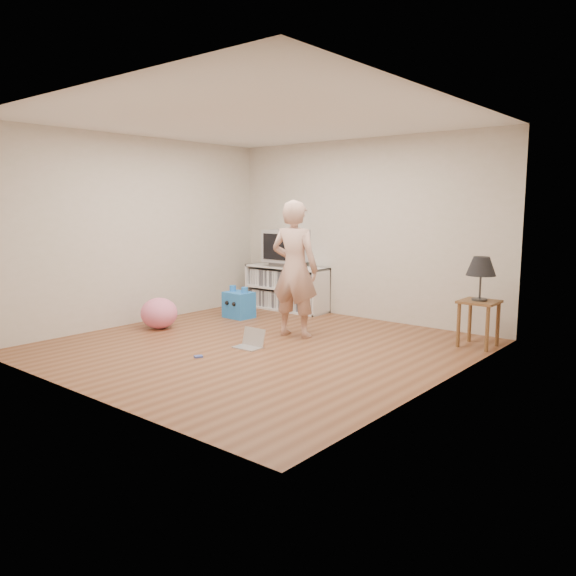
{
  "coord_description": "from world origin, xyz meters",
  "views": [
    {
      "loc": [
        4.38,
        -4.77,
        1.66
      ],
      "look_at": [
        0.11,
        0.4,
        0.66
      ],
      "focal_mm": 35.0,
      "sensor_mm": 36.0,
      "label": 1
    }
  ],
  "objects_px": {
    "side_table": "(479,312)",
    "person": "(295,269)",
    "laptop": "(251,342)",
    "plush_blue": "(239,304)",
    "media_unit": "(287,288)",
    "plush_pink": "(159,313)",
    "crt_tv": "(286,246)",
    "dvd_deck": "(287,264)",
    "table_lamp": "(481,267)"
  },
  "relations": [
    {
      "from": "person",
      "to": "plush_pink",
      "type": "height_order",
      "value": "person"
    },
    {
      "from": "dvd_deck",
      "to": "person",
      "type": "relative_size",
      "value": 0.26
    },
    {
      "from": "media_unit",
      "to": "person",
      "type": "distance_m",
      "value": 1.91
    },
    {
      "from": "crt_tv",
      "to": "side_table",
      "type": "bearing_deg",
      "value": -6.45
    },
    {
      "from": "media_unit",
      "to": "crt_tv",
      "type": "height_order",
      "value": "crt_tv"
    },
    {
      "from": "crt_tv",
      "to": "person",
      "type": "relative_size",
      "value": 0.35
    },
    {
      "from": "person",
      "to": "plush_pink",
      "type": "distance_m",
      "value": 1.99
    },
    {
      "from": "crt_tv",
      "to": "side_table",
      "type": "height_order",
      "value": "crt_tv"
    },
    {
      "from": "media_unit",
      "to": "side_table",
      "type": "height_order",
      "value": "media_unit"
    },
    {
      "from": "side_table",
      "to": "plush_pink",
      "type": "bearing_deg",
      "value": -154.24
    },
    {
      "from": "dvd_deck",
      "to": "table_lamp",
      "type": "distance_m",
      "value": 3.27
    },
    {
      "from": "person",
      "to": "plush_pink",
      "type": "xyz_separation_m",
      "value": [
        -1.7,
        -0.81,
        -0.65
      ]
    },
    {
      "from": "media_unit",
      "to": "table_lamp",
      "type": "bearing_deg",
      "value": -6.78
    },
    {
      "from": "media_unit",
      "to": "plush_pink",
      "type": "distance_m",
      "value": 2.22
    },
    {
      "from": "table_lamp",
      "to": "crt_tv",
      "type": "bearing_deg",
      "value": 173.55
    },
    {
      "from": "dvd_deck",
      "to": "side_table",
      "type": "relative_size",
      "value": 0.82
    },
    {
      "from": "laptop",
      "to": "media_unit",
      "type": "bearing_deg",
      "value": 117.91
    },
    {
      "from": "person",
      "to": "laptop",
      "type": "xyz_separation_m",
      "value": [
        -0.04,
        -0.77,
        -0.8
      ]
    },
    {
      "from": "media_unit",
      "to": "person",
      "type": "xyz_separation_m",
      "value": [
        1.25,
        -1.36,
        0.51
      ]
    },
    {
      "from": "person",
      "to": "plush_pink",
      "type": "relative_size",
      "value": 3.5
    },
    {
      "from": "media_unit",
      "to": "side_table",
      "type": "distance_m",
      "value": 3.27
    },
    {
      "from": "crt_tv",
      "to": "laptop",
      "type": "bearing_deg",
      "value": -60.29
    },
    {
      "from": "media_unit",
      "to": "person",
      "type": "bearing_deg",
      "value": -47.49
    },
    {
      "from": "crt_tv",
      "to": "person",
      "type": "distance_m",
      "value": 1.84
    },
    {
      "from": "media_unit",
      "to": "plush_blue",
      "type": "height_order",
      "value": "media_unit"
    },
    {
      "from": "table_lamp",
      "to": "plush_blue",
      "type": "bearing_deg",
      "value": -170.35
    },
    {
      "from": "dvd_deck",
      "to": "laptop",
      "type": "height_order",
      "value": "dvd_deck"
    },
    {
      "from": "side_table",
      "to": "person",
      "type": "height_order",
      "value": "person"
    },
    {
      "from": "plush_pink",
      "to": "media_unit",
      "type": "bearing_deg",
      "value": 78.17
    },
    {
      "from": "crt_tv",
      "to": "plush_pink",
      "type": "bearing_deg",
      "value": -101.94
    },
    {
      "from": "media_unit",
      "to": "plush_blue",
      "type": "xyz_separation_m",
      "value": [
        -0.14,
        -0.96,
        -0.15
      ]
    },
    {
      "from": "person",
      "to": "laptop",
      "type": "height_order",
      "value": "person"
    },
    {
      "from": "dvd_deck",
      "to": "side_table",
      "type": "height_order",
      "value": "dvd_deck"
    },
    {
      "from": "dvd_deck",
      "to": "crt_tv",
      "type": "xyz_separation_m",
      "value": [
        0.0,
        -0.0,
        0.29
      ]
    },
    {
      "from": "table_lamp",
      "to": "side_table",
      "type": "bearing_deg",
      "value": 0.0
    },
    {
      "from": "media_unit",
      "to": "dvd_deck",
      "type": "bearing_deg",
      "value": -90.0
    },
    {
      "from": "dvd_deck",
      "to": "table_lamp",
      "type": "height_order",
      "value": "table_lamp"
    },
    {
      "from": "dvd_deck",
      "to": "table_lamp",
      "type": "bearing_deg",
      "value": -6.51
    },
    {
      "from": "table_lamp",
      "to": "plush_pink",
      "type": "relative_size",
      "value": 1.05
    },
    {
      "from": "person",
      "to": "plush_blue",
      "type": "height_order",
      "value": "person"
    },
    {
      "from": "table_lamp",
      "to": "person",
      "type": "distance_m",
      "value": 2.22
    },
    {
      "from": "media_unit",
      "to": "crt_tv",
      "type": "relative_size",
      "value": 2.33
    },
    {
      "from": "dvd_deck",
      "to": "media_unit",
      "type": "bearing_deg",
      "value": 90.0
    },
    {
      "from": "laptop",
      "to": "plush_pink",
      "type": "distance_m",
      "value": 1.67
    },
    {
      "from": "side_table",
      "to": "laptop",
      "type": "distance_m",
      "value": 2.71
    },
    {
      "from": "media_unit",
      "to": "plush_blue",
      "type": "bearing_deg",
      "value": -98.15
    },
    {
      "from": "side_table",
      "to": "person",
      "type": "xyz_separation_m",
      "value": [
        -2.0,
        -0.97,
        0.44
      ]
    },
    {
      "from": "media_unit",
      "to": "dvd_deck",
      "type": "height_order",
      "value": "dvd_deck"
    },
    {
      "from": "crt_tv",
      "to": "laptop",
      "type": "height_order",
      "value": "crt_tv"
    },
    {
      "from": "crt_tv",
      "to": "side_table",
      "type": "xyz_separation_m",
      "value": [
        3.24,
        -0.37,
        -0.6
      ]
    }
  ]
}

